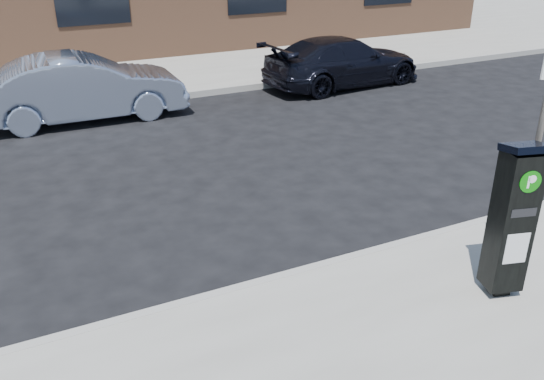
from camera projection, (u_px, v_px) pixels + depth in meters
ground at (298, 280)px, 6.84m from camera, size 120.00×120.00×0.00m
sidewalk_far at (88, 54)px, 18.20m from camera, size 60.00×12.00×0.15m
curb_near at (299, 276)px, 6.79m from camera, size 60.00×0.12×0.16m
curb_far at (134, 102)px, 13.33m from camera, size 60.00×0.12×0.16m
parking_kiosk at (512, 219)px, 5.98m from camera, size 0.49×0.45×1.77m
sign_pole at (532, 171)px, 6.05m from camera, size 0.24×0.22×2.69m
car_silver at (83, 88)px, 12.10m from camera, size 4.23×1.56×1.38m
car_dark at (343, 61)px, 14.70m from camera, size 4.42×2.11×1.24m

